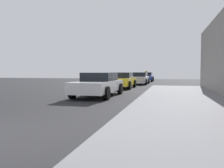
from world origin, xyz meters
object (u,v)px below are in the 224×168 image
object	(u,v)px
car_white	(99,84)
car_blue	(146,77)
car_yellow	(122,80)
car_silver	(139,78)

from	to	relation	value
car_white	car_blue	world-z (taller)	car_blue
car_white	car_yellow	bearing A→B (deg)	-89.74
car_white	car_silver	xyz separation A→B (m)	(0.56, 12.44, -0.00)
car_white	car_blue	distance (m)	19.58
car_blue	car_white	bearing A→B (deg)	88.27
car_blue	car_yellow	bearing A→B (deg)	87.37
car_yellow	car_white	bearing A→B (deg)	90.26
car_yellow	car_silver	xyz separation A→B (m)	(0.59, 6.34, 0.00)
car_yellow	car_blue	distance (m)	13.48
car_white	car_silver	size ratio (longest dim) A/B	1.04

